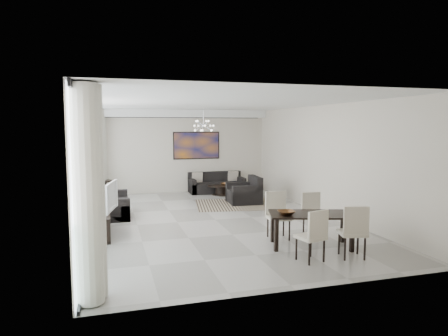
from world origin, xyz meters
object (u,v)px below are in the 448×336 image
object	(u,v)px
coffee_table	(222,189)
television	(106,197)
sofa_main	(217,185)
dining_table	(311,218)
tv_console	(99,223)

from	to	relation	value
coffee_table	television	size ratio (longest dim) A/B	0.90
sofa_main	dining_table	xyz separation A→B (m)	(0.08, -6.75, 0.33)
dining_table	television	bearing A→B (deg)	151.07
television	sofa_main	bearing A→B (deg)	-26.60
coffee_table	television	bearing A→B (deg)	-132.61
tv_console	dining_table	bearing A→B (deg)	-27.22
sofa_main	dining_table	size ratio (longest dim) A/B	1.11
tv_console	dining_table	world-z (taller)	dining_table
sofa_main	television	xyz separation A→B (m)	(-3.73, -4.65, 0.58)
sofa_main	television	world-z (taller)	television
coffee_table	sofa_main	bearing A→B (deg)	93.42
tv_console	television	bearing A→B (deg)	21.66
television	tv_console	bearing A→B (deg)	123.77
sofa_main	tv_console	bearing A→B (deg)	-129.51
coffee_table	sofa_main	size ratio (longest dim) A/B	0.50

